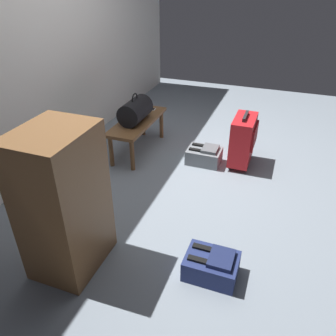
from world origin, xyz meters
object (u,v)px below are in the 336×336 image
Objects in this scene: backpack_navy at (212,265)px; backpack_grey at (204,155)px; duffel_bag_black at (135,111)px; bench at (138,125)px; suitcase_upright_red at (243,139)px; side_cabinet at (64,203)px; cell_phone at (150,109)px.

backpack_navy is 1.65m from backpack_grey.
duffel_bag_black is 2.08m from backpack_navy.
bench is 1.24m from suitcase_upright_red.
backpack_grey is at bearing -90.86° from bench.
backpack_navy is at bearing -140.51° from bench.
side_cabinet is at bearing -170.91° from duffel_bag_black.
suitcase_upright_red is at bearing -85.11° from bench.
suitcase_upright_red is at bearing -26.23° from side_cabinet.
side_cabinet reaches higher than duffel_bag_black.
bench is 2.08m from backpack_navy.
side_cabinet is at bearing -171.10° from bench.
side_cabinet is (-0.22, 1.03, 0.46)m from backpack_navy.
cell_phone is 0.24× the size of suitcase_upright_red.
cell_phone is 1.26m from suitcase_upright_red.
backpack_grey is at bearing -88.13° from duffel_bag_black.
suitcase_upright_red reaches higher than cell_phone.
bench is 1.85m from side_cabinet.
duffel_bag_black is at bearing 180.00° from bench.
backpack_navy is 1.00× the size of backpack_grey.
backpack_navy and backpack_grey have the same top height.
cell_phone is (0.37, 0.00, 0.07)m from bench.
bench reaches higher than backpack_navy.
backpack_grey is (0.03, -0.83, -0.44)m from duffel_bag_black.
duffel_bag_black is 1.16× the size of backpack_navy.
suitcase_upright_red is (0.11, -1.23, -0.03)m from bench.
backpack_navy is at bearing -139.80° from duffel_bag_black.
backpack_navy is at bearing -177.23° from suitcase_upright_red.
side_cabinet is (-1.92, 0.95, 0.24)m from suitcase_upright_red.
cell_phone reaches higher than bench.
cell_phone is 2.21m from side_cabinet.
suitcase_upright_red reaches higher than backpack_navy.
duffel_bag_black is 0.73× the size of suitcase_upright_red.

